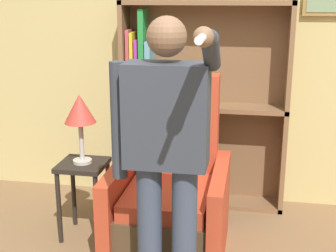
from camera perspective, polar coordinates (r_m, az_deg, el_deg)
The scene contains 6 objects.
wall_back at distance 4.23m, azimuth 6.27°, elevation 9.29°, with size 8.00×0.11×2.80m.
bookcase at distance 4.20m, azimuth 1.99°, elevation 1.95°, with size 1.46×0.28×1.83m.
armchair at distance 3.55m, azimuth 0.35°, elevation -9.03°, with size 0.84×0.91×1.29m.
person_standing at distance 2.66m, azimuth -0.25°, elevation -2.79°, with size 0.62×0.78×1.77m.
side_table at distance 3.74m, azimuth -10.27°, elevation -6.43°, with size 0.36×0.36×0.62m.
table_lamp at distance 3.57m, azimuth -10.69°, elevation 1.73°, with size 0.24×0.24×0.54m.
Camera 1 is at (0.31, -2.17, 1.87)m, focal length 50.00 mm.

